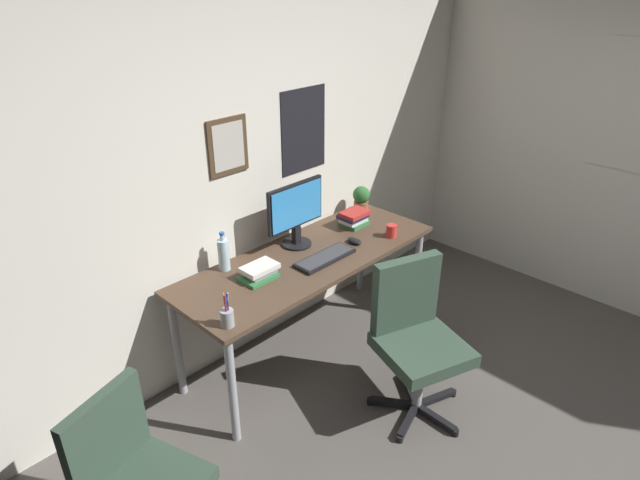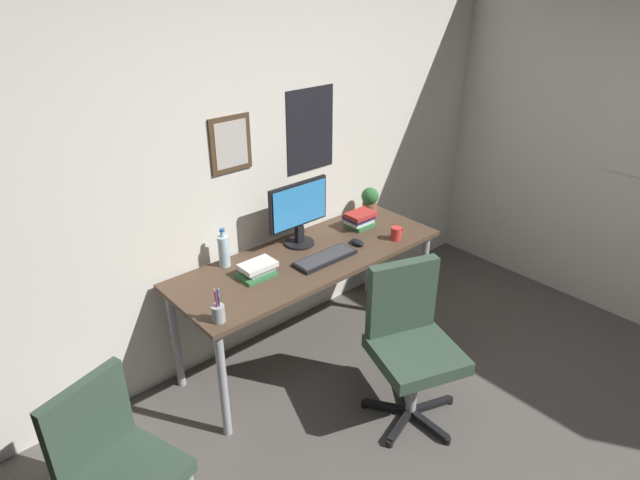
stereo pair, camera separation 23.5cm
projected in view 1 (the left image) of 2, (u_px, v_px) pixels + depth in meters
The scene contains 13 objects.
wall_back at pixel (256, 162), 3.43m from camera, with size 4.40×0.10×2.60m.
desk at pixel (309, 266), 3.50m from camera, with size 1.84×0.66×0.75m.
office_chair at pixel (415, 332), 3.10m from camera, with size 0.59×0.60×0.95m.
side_chair at pixel (134, 474), 2.26m from camera, with size 0.53×0.53×0.88m.
monitor at pixel (296, 212), 3.50m from camera, with size 0.46×0.20×0.43m.
keyboard at pixel (325, 258), 3.41m from camera, with size 0.43×0.15×0.03m.
computer_mouse at pixel (354, 241), 3.61m from camera, with size 0.06×0.11×0.04m.
water_bottle at pixel (224, 254), 3.26m from camera, with size 0.07×0.07×0.25m.
coffee_mug_near at pixel (392, 231), 3.69m from camera, with size 0.11×0.07×0.09m.
potted_plant at pixel (361, 198), 4.06m from camera, with size 0.13×0.13×0.20m.
pen_cup at pixel (227, 317), 2.76m from camera, with size 0.07×0.07×0.20m.
book_stack_left at pixel (259, 272), 3.20m from camera, with size 0.23×0.17×0.08m.
book_stack_right at pixel (354, 218), 3.85m from camera, with size 0.20×0.17×0.12m.
Camera 1 is at (-2.08, -0.43, 2.41)m, focal length 30.19 mm.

